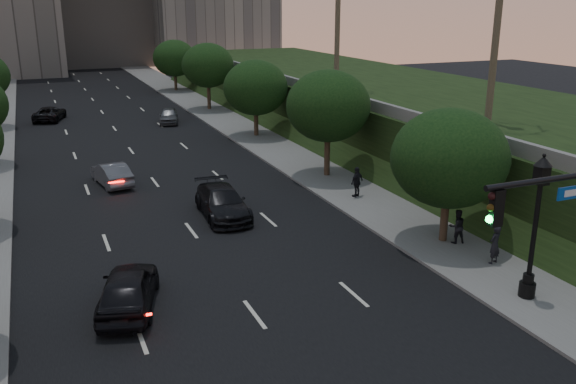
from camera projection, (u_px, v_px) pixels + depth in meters
name	position (u px, v px, depth m)	size (l,w,h in m)	color
road_surface	(136.00, 157.00, 43.59)	(16.00, 140.00, 0.02)	black
sidewalk_right	(269.00, 144.00, 47.38)	(4.50, 140.00, 0.15)	slate
embankment	(413.00, 113.00, 49.41)	(18.00, 90.00, 4.00)	black
parapet_wall	(319.00, 89.00, 45.55)	(0.35, 90.00, 0.70)	slate
tree_right_a	(449.00, 158.00, 26.88)	(5.20, 5.20, 6.24)	#38281C
tree_right_b	(328.00, 106.00, 37.28)	(5.20, 5.20, 6.74)	#38281C
tree_right_c	(256.00, 88.00, 48.86)	(5.20, 5.20, 6.24)	#38281C
tree_right_d	(208.00, 65.00, 61.01)	(5.20, 5.20, 6.74)	#38281C
tree_right_e	(174.00, 58.00, 74.35)	(5.20, 5.20, 6.24)	#38281C
street_lamp	(534.00, 234.00, 21.94)	(0.64, 0.64, 5.62)	black
sedan_near_left	(128.00, 289.00, 21.83)	(1.88, 4.67, 1.59)	black
sedan_mid_left	(112.00, 174.00, 36.74)	(1.47, 4.23, 1.39)	#56585E
sedan_far_left	(50.00, 114.00, 56.72)	(2.19, 4.76, 1.32)	black
sedan_near_right	(222.00, 202.00, 31.31)	(2.13, 5.25, 1.52)	black
sedan_far_right	(169.00, 116.00, 55.48)	(1.65, 4.09, 1.39)	#52555A
pedestrian_a	(495.00, 245.00, 25.31)	(0.61, 0.40, 1.66)	black
pedestrian_b	(457.00, 226.00, 27.48)	(0.77, 0.60, 1.59)	black
pedestrian_c	(357.00, 182.00, 34.01)	(1.01, 0.42, 1.72)	black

